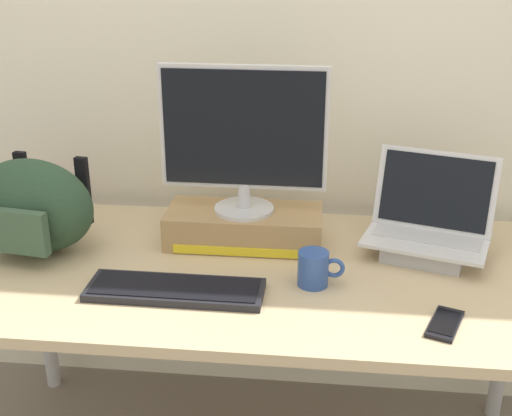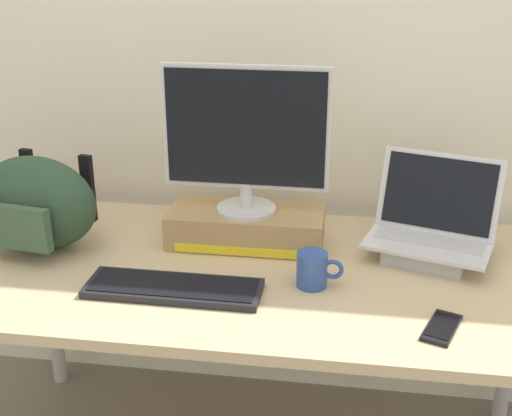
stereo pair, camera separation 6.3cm
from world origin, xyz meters
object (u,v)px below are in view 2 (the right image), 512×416
(toner_box_yellow, at_px, (246,226))
(messenger_backpack, at_px, (37,203))
(plush_toy, at_px, (50,192))
(cell_phone, at_px, (442,328))
(desktop_monitor, at_px, (246,137))
(open_laptop, at_px, (430,238))
(external_keyboard, at_px, (174,288))
(coffee_mug, at_px, (313,270))

(toner_box_yellow, relative_size, messenger_backpack, 1.16)
(plush_toy, bearing_deg, cell_phone, -25.61)
(desktop_monitor, relative_size, cell_phone, 3.03)
(messenger_backpack, distance_m, plush_toy, 0.33)
(desktop_monitor, height_order, open_laptop, desktop_monitor)
(external_keyboard, distance_m, plush_toy, 0.76)
(desktop_monitor, bearing_deg, coffee_mug, -47.65)
(external_keyboard, bearing_deg, open_laptop, 25.29)
(toner_box_yellow, distance_m, open_laptop, 0.53)
(messenger_backpack, bearing_deg, desktop_monitor, 19.77)
(toner_box_yellow, height_order, messenger_backpack, messenger_backpack)
(messenger_backpack, height_order, coffee_mug, messenger_backpack)
(cell_phone, xyz_separation_m, plush_toy, (-1.23, 0.59, 0.05))
(desktop_monitor, distance_m, messenger_backpack, 0.63)
(open_laptop, bearing_deg, plush_toy, -172.11)
(coffee_mug, bearing_deg, cell_phone, -28.08)
(toner_box_yellow, height_order, coffee_mug, toner_box_yellow)
(open_laptop, bearing_deg, messenger_backpack, -157.92)
(toner_box_yellow, xyz_separation_m, messenger_backpack, (-0.59, -0.12, 0.09))
(open_laptop, distance_m, external_keyboard, 0.74)
(desktop_monitor, relative_size, external_keyboard, 1.04)
(toner_box_yellow, bearing_deg, external_keyboard, -112.96)
(toner_box_yellow, xyz_separation_m, external_keyboard, (-0.14, -0.33, -0.04))
(toner_box_yellow, height_order, plush_toy, plush_toy)
(open_laptop, xyz_separation_m, coffee_mug, (-0.32, -0.22, -0.01))
(desktop_monitor, bearing_deg, cell_phone, -37.14)
(open_laptop, distance_m, plush_toy, 1.25)
(desktop_monitor, height_order, plush_toy, desktop_monitor)
(desktop_monitor, xyz_separation_m, cell_phone, (0.53, -0.41, -0.32))
(cell_phone, relative_size, plush_toy, 1.44)
(desktop_monitor, xyz_separation_m, external_keyboard, (-0.14, -0.33, -0.32))
(messenger_backpack, xyz_separation_m, coffee_mug, (0.81, -0.12, -0.09))
(coffee_mug, relative_size, cell_phone, 0.78)
(toner_box_yellow, height_order, open_laptop, open_laptop)
(toner_box_yellow, distance_m, coffee_mug, 0.32)
(open_laptop, height_order, plush_toy, open_laptop)
(desktop_monitor, relative_size, coffee_mug, 3.86)
(desktop_monitor, bearing_deg, plush_toy, 165.84)
(coffee_mug, bearing_deg, plush_toy, 155.27)
(messenger_backpack, xyz_separation_m, plush_toy, (-0.10, 0.30, -0.08))
(cell_phone, bearing_deg, coffee_mug, 172.66)
(desktop_monitor, relative_size, plush_toy, 4.35)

